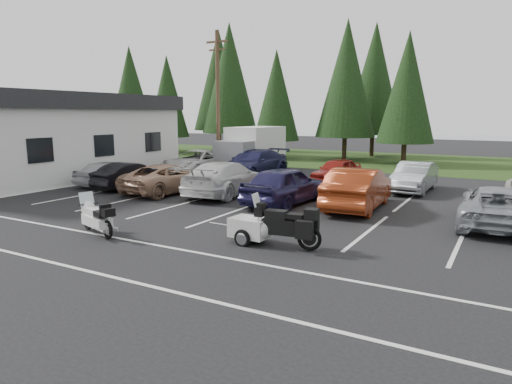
% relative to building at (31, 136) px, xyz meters
% --- Properties ---
extents(ground, '(120.00, 120.00, 0.00)m').
position_rel_building_xyz_m(ground, '(18.00, -4.00, -2.45)').
color(ground, black).
rests_on(ground, ground).
extents(grass_strip, '(80.00, 16.00, 0.01)m').
position_rel_building_xyz_m(grass_strip, '(18.00, 20.00, -2.45)').
color(grass_strip, '#193310').
rests_on(grass_strip, ground).
extents(lake_water, '(70.00, 50.00, 0.02)m').
position_rel_building_xyz_m(lake_water, '(22.00, 51.00, -2.45)').
color(lake_water, gray).
rests_on(lake_water, ground).
extents(building, '(10.60, 15.60, 4.90)m').
position_rel_building_xyz_m(building, '(0.00, 0.00, 0.00)').
color(building, silver).
rests_on(building, ground).
extents(utility_pole, '(1.60, 0.26, 9.00)m').
position_rel_building_xyz_m(utility_pole, '(8.00, 8.00, 2.25)').
color(utility_pole, '#473321').
rests_on(utility_pole, ground).
extents(box_truck, '(2.40, 5.60, 2.90)m').
position_rel_building_xyz_m(box_truck, '(10.00, 8.50, -1.00)').
color(box_truck, silver).
rests_on(box_truck, ground).
extents(stall_markings, '(32.00, 16.00, 0.01)m').
position_rel_building_xyz_m(stall_markings, '(18.00, -2.00, -2.45)').
color(stall_markings, silver).
rests_on(stall_markings, ground).
extents(conifer_0, '(4.58, 4.58, 10.66)m').
position_rel_building_xyz_m(conifer_0, '(-10.00, 18.50, 3.78)').
color(conifer_0, '#332316').
rests_on(conifer_0, ground).
extents(conifer_1, '(3.96, 3.96, 9.22)m').
position_rel_building_xyz_m(conifer_1, '(-4.00, 17.20, 2.94)').
color(conifer_1, '#332316').
rests_on(conifer_1, ground).
extents(conifer_2, '(5.10, 5.10, 11.89)m').
position_rel_building_xyz_m(conifer_2, '(2.00, 18.80, 4.50)').
color(conifer_2, '#332316').
rests_on(conifer_2, ground).
extents(conifer_3, '(3.87, 3.87, 9.02)m').
position_rel_building_xyz_m(conifer_3, '(7.50, 17.40, 2.82)').
color(conifer_3, '#332316').
rests_on(conifer_3, ground).
extents(conifer_4, '(4.80, 4.80, 11.17)m').
position_rel_building_xyz_m(conifer_4, '(13.00, 18.90, 4.08)').
color(conifer_4, '#332316').
rests_on(conifer_4, ground).
extents(conifer_5, '(4.14, 4.14, 9.63)m').
position_rel_building_xyz_m(conifer_5, '(18.00, 17.60, 3.18)').
color(conifer_5, '#332316').
rests_on(conifer_5, ground).
extents(conifer_back_a, '(5.28, 5.28, 12.30)m').
position_rel_building_xyz_m(conifer_back_a, '(-2.00, 23.00, 4.74)').
color(conifer_back_a, '#332316').
rests_on(conifer_back_a, ground).
extents(conifer_back_b, '(4.97, 4.97, 11.58)m').
position_rel_building_xyz_m(conifer_back_b, '(14.00, 23.50, 4.32)').
color(conifer_back_b, '#332316').
rests_on(conifer_back_b, ground).
extents(car_near_0, '(1.78, 4.00, 1.34)m').
position_rel_building_xyz_m(car_near_0, '(6.36, -0.02, -1.78)').
color(car_near_0, silver).
rests_on(car_near_0, ground).
extents(car_near_1, '(1.70, 4.13, 1.33)m').
position_rel_building_xyz_m(car_near_1, '(8.21, -0.28, -1.79)').
color(car_near_1, black).
rests_on(car_near_1, ground).
extents(car_near_2, '(2.63, 5.11, 1.38)m').
position_rel_building_xyz_m(car_near_2, '(10.71, -0.30, -1.76)').
color(car_near_2, '#9A7559').
rests_on(car_near_2, ground).
extents(car_near_3, '(2.62, 5.59, 1.58)m').
position_rel_building_xyz_m(car_near_3, '(13.49, 0.47, -1.66)').
color(car_near_3, silver).
rests_on(car_near_3, ground).
extents(car_near_4, '(2.30, 4.88, 1.61)m').
position_rel_building_xyz_m(car_near_4, '(16.87, -0.16, -1.64)').
color(car_near_4, '#1D1A41').
rests_on(car_near_4, ground).
extents(car_near_5, '(2.02, 5.09, 1.65)m').
position_rel_building_xyz_m(car_near_5, '(19.81, 0.43, -1.63)').
color(car_near_5, maroon).
rests_on(car_near_5, ground).
extents(car_near_6, '(2.43, 4.99, 1.37)m').
position_rel_building_xyz_m(car_near_6, '(24.75, -0.15, -1.77)').
color(car_near_6, gray).
rests_on(car_near_6, ground).
extents(car_far_0, '(2.69, 5.64, 1.55)m').
position_rel_building_xyz_m(car_far_0, '(8.07, 5.55, -1.67)').
color(car_far_0, silver).
rests_on(car_far_0, ground).
extents(car_far_1, '(2.57, 5.73, 1.63)m').
position_rel_building_xyz_m(car_far_1, '(11.56, 6.42, -1.63)').
color(car_far_1, '#18183C').
rests_on(car_far_1, ground).
extents(car_far_2, '(2.00, 4.13, 1.36)m').
position_rel_building_xyz_m(car_far_2, '(16.78, 6.47, -1.77)').
color(car_far_2, maroon).
rests_on(car_far_2, ground).
extents(car_far_3, '(1.63, 4.37, 1.43)m').
position_rel_building_xyz_m(car_far_3, '(20.96, 5.81, -1.74)').
color(car_far_3, slate).
rests_on(car_far_3, ground).
extents(touring_motorcycle, '(2.41, 1.39, 1.27)m').
position_rel_building_xyz_m(touring_motorcycle, '(13.85, -7.46, -1.81)').
color(touring_motorcycle, white).
rests_on(touring_motorcycle, ground).
extents(cargo_trailer, '(1.68, 1.00, 0.76)m').
position_rel_building_xyz_m(cargo_trailer, '(18.53, -5.92, -2.07)').
color(cargo_trailer, silver).
rests_on(cargo_trailer, ground).
extents(adventure_motorcycle, '(2.63, 1.18, 1.55)m').
position_rel_building_xyz_m(adventure_motorcycle, '(19.56, -5.92, -1.68)').
color(adventure_motorcycle, black).
rests_on(adventure_motorcycle, ground).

